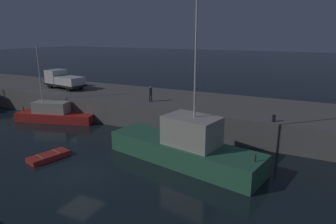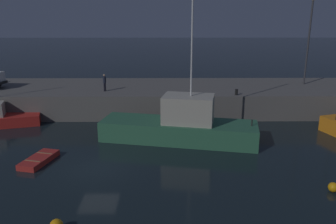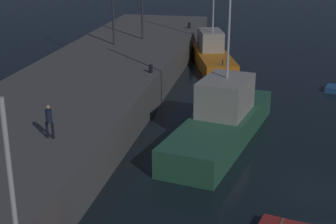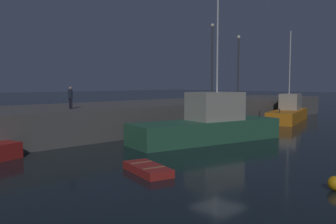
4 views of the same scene
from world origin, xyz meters
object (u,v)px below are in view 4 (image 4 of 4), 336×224
object	(u,v)px
mooring_buoy_near	(335,183)
bollard_central	(200,100)
dockworker	(70,96)
lamp_post_west	(212,56)
bollard_west	(287,96)
fishing_boat_white	(209,124)
lamp_post_east	(238,62)
dinghy_orange_near	(147,169)
fishing_trawler_red	(289,112)

from	to	relation	value
mooring_buoy_near	bollard_central	distance (m)	21.53
dockworker	lamp_post_west	bearing A→B (deg)	9.23
mooring_buoy_near	bollard_west	xyz separation A→B (m)	(30.09, 17.94, 2.46)
fishing_boat_white	bollard_central	size ratio (longest dim) A/B	22.54
lamp_post_east	bollard_west	distance (m)	8.49
dinghy_orange_near	mooring_buoy_near	bearing A→B (deg)	-64.79
fishing_boat_white	lamp_post_east	bearing A→B (deg)	28.48
dockworker	bollard_central	size ratio (longest dim) A/B	2.96
bollard_west	dockworker	bearing A→B (deg)	176.74
fishing_boat_white	lamp_post_east	size ratio (longest dim) A/B	1.64
dockworker	bollard_west	size ratio (longest dim) A/B	2.91
fishing_trawler_red	bollard_central	size ratio (longest dim) A/B	18.69
mooring_buoy_near	lamp_post_east	distance (m)	32.59
fishing_trawler_red	dockworker	distance (m)	26.17
fishing_trawler_red	dinghy_orange_near	size ratio (longest dim) A/B	3.25
fishing_trawler_red	fishing_boat_white	distance (m)	18.42
fishing_boat_white	dockworker	xyz separation A→B (m)	(-7.40, 7.76, 2.16)
fishing_trawler_red	mooring_buoy_near	world-z (taller)	fishing_trawler_red
dockworker	bollard_central	bearing A→B (deg)	-8.63
lamp_post_west	mooring_buoy_near	bearing A→B (deg)	-131.72
bollard_west	fishing_trawler_red	bearing A→B (deg)	-150.50
mooring_buoy_near	lamp_post_west	xyz separation A→B (m)	(20.74, 23.26, 7.55)
dinghy_orange_near	fishing_trawler_red	bearing A→B (deg)	14.06
dinghy_orange_near	bollard_central	bearing A→B (deg)	32.67
lamp_post_east	mooring_buoy_near	bearing A→B (deg)	-137.93
mooring_buoy_near	dockworker	size ratio (longest dim) A/B	0.36
dinghy_orange_near	lamp_post_east	bearing A→B (deg)	26.50
fishing_trawler_red	lamp_post_west	xyz separation A→B (m)	(-3.79, 8.46, 6.78)
mooring_buoy_near	bollard_central	size ratio (longest dim) A/B	1.06
fishing_boat_white	mooring_buoy_near	world-z (taller)	fishing_boat_white
fishing_boat_white	lamp_post_east	world-z (taller)	fishing_boat_white
mooring_buoy_near	bollard_central	world-z (taller)	bollard_central
fishing_trawler_red	lamp_post_west	world-z (taller)	lamp_post_west
mooring_buoy_near	dockworker	bearing A→B (deg)	93.09
lamp_post_west	lamp_post_east	xyz separation A→B (m)	(2.91, -1.91, -0.71)
lamp_post_west	dockworker	distance (m)	22.52
lamp_post_east	bollard_west	xyz separation A→B (m)	(6.43, -3.41, -4.38)
dinghy_orange_near	lamp_post_west	size ratio (longest dim) A/B	0.36
fishing_trawler_red	lamp_post_west	size ratio (longest dim) A/B	1.16
fishing_boat_white	dinghy_orange_near	distance (m)	10.89
fishing_boat_white	dockworker	bearing A→B (deg)	133.63
lamp_post_west	dockworker	bearing A→B (deg)	-170.77
dinghy_orange_near	bollard_central	world-z (taller)	bollard_central
fishing_trawler_red	mooring_buoy_near	xyz separation A→B (m)	(-24.53, -14.80, -0.77)
fishing_trawler_red	dinghy_orange_near	xyz separation A→B (m)	(-28.17, -7.06, -0.88)
lamp_post_west	lamp_post_east	bearing A→B (deg)	-33.24
dockworker	bollard_west	xyz separation A→B (m)	(31.15, -1.77, -0.68)
lamp_post_east	bollard_west	world-z (taller)	lamp_post_east
fishing_trawler_red	lamp_post_east	distance (m)	8.97
dinghy_orange_near	dockworker	world-z (taller)	dockworker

